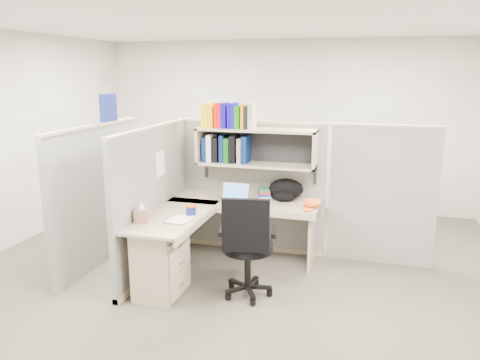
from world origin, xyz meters
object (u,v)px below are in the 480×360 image
(task_chair, at_px, (247,262))
(snack_canister, at_px, (191,210))
(desk, at_px, (186,245))
(laptop, at_px, (233,194))
(backpack, at_px, (285,190))

(task_chair, bearing_deg, snack_canister, 159.54)
(desk, height_order, laptop, laptop)
(desk, distance_m, task_chair, 0.71)
(desk, xyz_separation_m, laptop, (0.31, 0.68, 0.40))
(snack_canister, distance_m, task_chair, 0.83)
(laptop, bearing_deg, task_chair, -62.98)
(laptop, xyz_separation_m, snack_canister, (-0.30, -0.53, -0.06))
(desk, distance_m, laptop, 0.85)
(laptop, distance_m, task_chair, 0.99)
(snack_canister, bearing_deg, desk, -95.07)
(laptop, bearing_deg, snack_canister, -118.33)
(laptop, relative_size, backpack, 0.76)
(backpack, relative_size, snack_canister, 3.70)
(backpack, height_order, snack_canister, backpack)
(desk, relative_size, snack_canister, 15.85)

